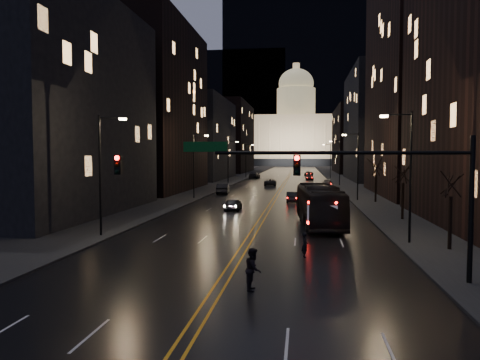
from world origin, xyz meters
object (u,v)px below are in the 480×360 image
at_px(oncoming_car_b, 223,189).
at_px(traffic_signal, 348,176).
at_px(pedestrian_a, 305,245).
at_px(bus, 319,205).
at_px(pedestrian_b, 253,269).
at_px(receding_car_a, 292,197).
at_px(oncoming_car_a, 233,204).

bearing_deg(oncoming_car_b, traffic_signal, 100.99).
bearing_deg(pedestrian_a, bus, -18.16).
relative_size(bus, oncoming_car_b, 2.51).
xyz_separation_m(oncoming_car_b, pedestrian_b, (10.10, -51.13, 0.14)).
bearing_deg(oncoming_car_b, receding_car_a, 127.93).
relative_size(bus, pedestrian_b, 6.54).
relative_size(bus, oncoming_car_a, 3.08).
relative_size(oncoming_car_a, pedestrian_b, 2.12).
bearing_deg(oncoming_car_b, pedestrian_a, 100.39).
distance_m(oncoming_car_a, pedestrian_a, 24.03).
bearing_deg(bus, oncoming_car_a, 127.48).
bearing_deg(pedestrian_b, pedestrian_a, -16.98).
bearing_deg(oncoming_car_a, pedestrian_a, 108.20).
bearing_deg(pedestrian_b, bus, -8.88).
xyz_separation_m(oncoming_car_a, oncoming_car_b, (-4.76, 21.36, 0.13)).
distance_m(bus, pedestrian_b, 20.26).
height_order(traffic_signal, pedestrian_a, traffic_signal).
xyz_separation_m(bus, receding_car_a, (-2.74, 19.53, -1.09)).
xyz_separation_m(traffic_signal, oncoming_car_b, (-14.41, 49.14, -4.28)).
bearing_deg(oncoming_car_b, bus, 108.41).
bearing_deg(pedestrian_b, oncoming_car_b, 12.66).
distance_m(traffic_signal, receding_car_a, 37.87).
height_order(oncoming_car_b, pedestrian_b, pedestrian_b).
bearing_deg(oncoming_car_a, oncoming_car_b, -77.85).
bearing_deg(pedestrian_b, receding_car_a, 0.18).
distance_m(bus, oncoming_car_a, 13.38).
distance_m(oncoming_car_a, pedestrian_b, 30.25).
relative_size(receding_car_a, pedestrian_a, 2.66).
height_order(oncoming_car_a, pedestrian_b, pedestrian_b).
height_order(receding_car_a, pedestrian_b, pedestrian_b).
xyz_separation_m(traffic_signal, bus, (-0.66, 17.92, -3.35)).
distance_m(bus, oncoming_car_b, 34.12).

